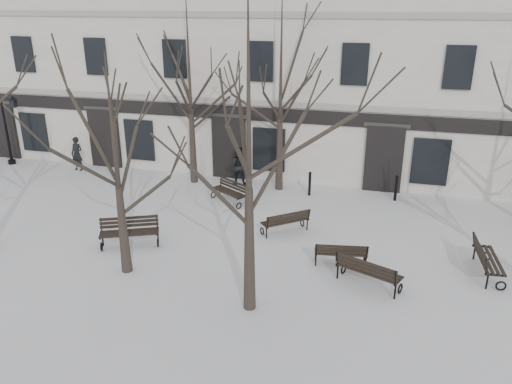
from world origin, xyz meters
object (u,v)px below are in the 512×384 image
at_px(bench_3, 230,191).
at_px(bench_5, 486,258).
at_px(bench_1, 341,253).
at_px(lamp_post, 9,125).
at_px(tree_2, 249,121).
at_px(tree_1, 114,142).
at_px(bench_2, 368,271).
at_px(bench_0, 129,231).
at_px(bench_4, 286,221).

distance_m(bench_3, bench_5, 9.98).
xyz_separation_m(bench_1, lamp_post, (-17.22, 6.23, 1.59)).
bearing_deg(tree_2, tree_1, 167.70).
bearing_deg(bench_3, lamp_post, -157.03).
height_order(tree_2, bench_3, tree_2).
bearing_deg(tree_1, bench_1, 18.12).
bearing_deg(lamp_post, bench_2, -21.92).
bearing_deg(bench_0, bench_1, -20.80).
relative_size(tree_1, lamp_post, 1.87).
xyz_separation_m(bench_0, lamp_post, (-10.15, 6.71, 1.50)).
relative_size(bench_1, bench_5, 0.86).
bearing_deg(bench_0, bench_3, 41.59).
height_order(bench_4, bench_5, bench_5).
relative_size(bench_0, bench_3, 1.14).
bearing_deg(tree_2, bench_2, 32.62).
relative_size(tree_1, bench_5, 3.34).
height_order(bench_1, lamp_post, lamp_post).
distance_m(tree_1, bench_0, 3.99).
distance_m(bench_4, lamp_post, 15.76).
bearing_deg(bench_1, bench_4, -50.38).
xyz_separation_m(bench_1, bench_2, (0.89, -1.06, 0.08)).
bearing_deg(tree_2, bench_3, 111.89).
xyz_separation_m(tree_2, bench_5, (6.42, 3.62, -4.63)).
bearing_deg(bench_0, tree_1, -89.68).
distance_m(tree_2, bench_2, 5.86).
xyz_separation_m(bench_0, bench_1, (7.07, 0.48, -0.09)).
bearing_deg(bench_2, lamp_post, 0.50).
bearing_deg(bench_5, lamp_post, 71.72).
distance_m(tree_2, bench_5, 8.71).
bearing_deg(bench_2, bench_5, -131.16).
bearing_deg(bench_5, bench_3, 65.31).
height_order(bench_1, bench_3, bench_3).
distance_m(bench_0, bench_1, 7.09).
xyz_separation_m(tree_2, bench_2, (3.01, 1.93, -4.64)).
xyz_separation_m(bench_1, bench_3, (-5.01, 4.20, 0.03)).
height_order(tree_1, bench_2, tree_1).
height_order(bench_1, bench_2, bench_2).
height_order(bench_5, lamp_post, lamp_post).
bearing_deg(bench_5, tree_1, 100.56).
bearing_deg(tree_2, lamp_post, 148.60).
height_order(bench_0, bench_5, bench_0).
bearing_deg(bench_2, bench_4, -21.40).
bearing_deg(bench_2, tree_1, 30.39).
height_order(tree_1, bench_5, tree_1).
distance_m(bench_0, bench_3, 5.12).
distance_m(tree_1, lamp_post, 13.85).
bearing_deg(bench_4, lamp_post, -56.68).
height_order(bench_3, lamp_post, lamp_post).
relative_size(bench_1, bench_4, 1.00).
relative_size(bench_0, bench_1, 1.20).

